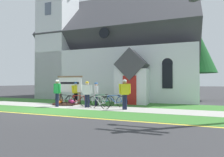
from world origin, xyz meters
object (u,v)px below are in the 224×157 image
at_px(cyclist_in_white_jersey, 96,92).
at_px(cyclist_in_yellow_jersey, 125,92).
at_px(bicycle_black, 64,100).
at_px(bicycle_red, 114,101).
at_px(church_sign, 70,85).
at_px(cyclist_in_red_jersey, 87,92).
at_px(bicycle_blue, 99,102).
at_px(bicycle_silver, 102,100).
at_px(roadside_conifer, 196,49).
at_px(bicycle_orange, 78,101).
at_px(cyclist_in_orange_jersey, 57,91).
at_px(cyclist_in_green_jersey, 76,91).

distance_m(cyclist_in_white_jersey, cyclist_in_yellow_jersey, 2.73).
height_order(bicycle_black, bicycle_red, bicycle_red).
relative_size(church_sign, cyclist_in_red_jersey, 1.25).
height_order(bicycle_blue, bicycle_black, bicycle_blue).
bearing_deg(cyclist_in_white_jersey, bicycle_red, -13.54).
height_order(bicycle_blue, bicycle_silver, bicycle_silver).
relative_size(church_sign, bicycle_black, 1.22).
height_order(bicycle_silver, cyclist_in_red_jersey, cyclist_in_red_jersey).
bearing_deg(bicycle_blue, cyclist_in_yellow_jersey, 2.44).
bearing_deg(bicycle_blue, bicycle_red, 54.26).
distance_m(cyclist_in_red_jersey, cyclist_in_yellow_jersey, 2.54).
bearing_deg(cyclist_in_white_jersey, bicycle_silver, -20.78).
relative_size(cyclist_in_red_jersey, cyclist_in_yellow_jersey, 0.94).
bearing_deg(roadside_conifer, bicycle_orange, -134.32).
height_order(bicycle_black, bicycle_silver, bicycle_silver).
relative_size(bicycle_black, bicycle_orange, 0.99).
relative_size(bicycle_orange, cyclist_in_red_jersey, 1.03).
bearing_deg(cyclist_in_yellow_jersey, bicycle_orange, 172.69).
height_order(bicycle_orange, cyclist_in_yellow_jersey, cyclist_in_yellow_jersey).
height_order(bicycle_black, cyclist_in_orange_jersey, cyclist_in_orange_jersey).
distance_m(bicycle_blue, cyclist_in_yellow_jersey, 1.78).
bearing_deg(bicycle_orange, cyclist_in_orange_jersey, -149.09).
bearing_deg(cyclist_in_green_jersey, church_sign, 175.04).
height_order(bicycle_blue, cyclist_in_white_jersey, cyclist_in_white_jersey).
height_order(bicycle_silver, cyclist_in_orange_jersey, cyclist_in_orange_jersey).
distance_m(bicycle_black, cyclist_in_white_jersey, 2.31).
bearing_deg(cyclist_in_yellow_jersey, bicycle_blue, -177.56).
height_order(bicycle_orange, bicycle_red, bicycle_red).
height_order(bicycle_red, cyclist_in_green_jersey, cyclist_in_green_jersey).
height_order(bicycle_silver, cyclist_in_green_jersey, cyclist_in_green_jersey).
height_order(cyclist_in_orange_jersey, cyclist_in_yellow_jersey, cyclist_in_yellow_jersey).
distance_m(bicycle_silver, cyclist_in_green_jersey, 2.47).
height_order(bicycle_red, bicycle_silver, bicycle_silver).
relative_size(church_sign, bicycle_silver, 1.18).
relative_size(cyclist_in_orange_jersey, cyclist_in_yellow_jersey, 1.00).
distance_m(cyclist_in_white_jersey, cyclist_in_green_jersey, 1.85).
xyz_separation_m(bicycle_red, cyclist_in_orange_jersey, (-3.62, -1.12, 0.68)).
bearing_deg(cyclist_in_white_jersey, church_sign, 171.18).
xyz_separation_m(bicycle_silver, cyclist_in_yellow_jersey, (1.90, -1.03, 0.68)).
xyz_separation_m(bicycle_silver, cyclist_in_white_jersey, (-0.53, 0.20, 0.54)).
bearing_deg(cyclist_in_orange_jersey, church_sign, 96.46).
distance_m(cyclist_in_green_jersey, cyclist_in_red_jersey, 2.25).
height_order(bicycle_blue, bicycle_red, bicycle_red).
distance_m(cyclist_in_green_jersey, roadside_conifer, 11.65).
xyz_separation_m(bicycle_red, cyclist_in_white_jersey, (-1.47, 0.35, 0.55)).
bearing_deg(cyclist_in_red_jersey, bicycle_orange, 158.68).
height_order(church_sign, bicycle_red, church_sign).
xyz_separation_m(bicycle_black, cyclist_in_orange_jersey, (-0.01, -0.81, 0.68)).
xyz_separation_m(church_sign, cyclist_in_yellow_jersey, (4.79, -1.60, -0.34)).
relative_size(bicycle_red, cyclist_in_red_jersey, 1.01).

